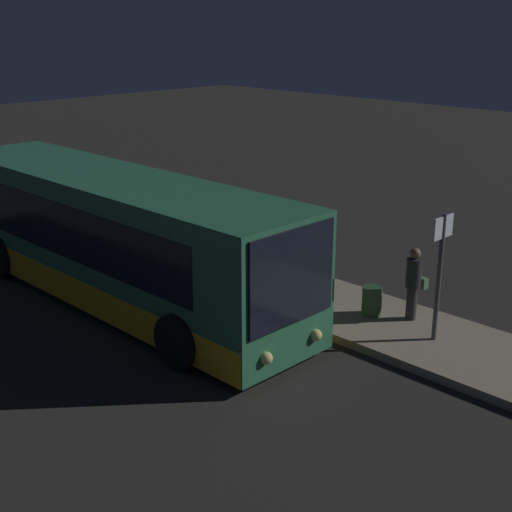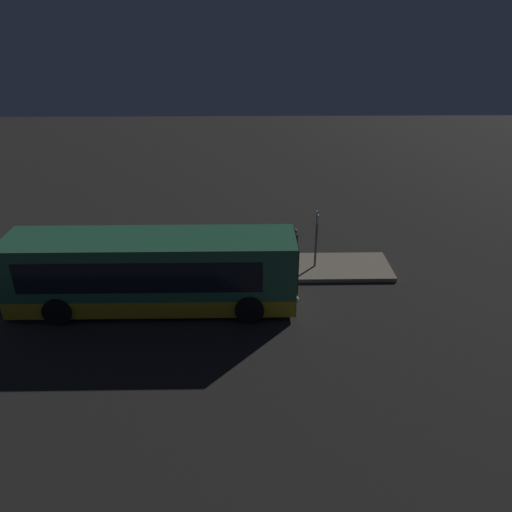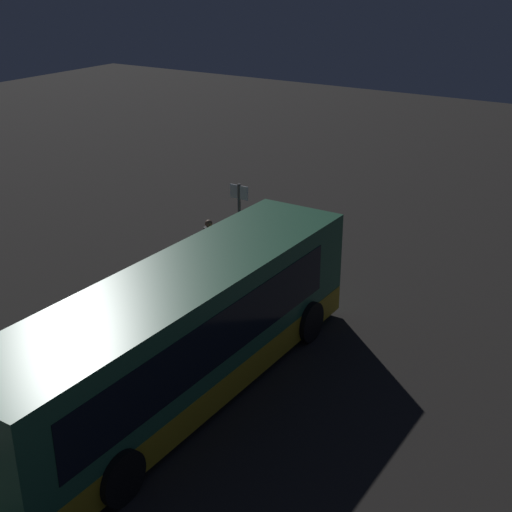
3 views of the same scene
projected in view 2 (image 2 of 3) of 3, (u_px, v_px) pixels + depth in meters
The scene contains 9 objects.
ground at pixel (164, 304), 20.34m from camera, with size 80.00×80.00×0.00m, color #2B2826.
platform at pixel (173, 268), 22.92m from camera, with size 20.00×2.65×0.18m.
bus_lead at pixel (151, 273), 19.54m from camera, with size 11.30×2.80×3.01m.
passenger_boarding at pixel (198, 250), 22.41m from camera, with size 0.52×0.59×1.65m.
passenger_waiting at pixel (178, 255), 21.87m from camera, with size 0.58×0.58×1.72m.
passenger_with_bags at pixel (294, 243), 23.03m from camera, with size 0.39×0.55×1.63m.
suitcase at pixel (209, 263), 22.47m from camera, with size 0.41×0.18×0.92m.
sign_post at pixel (317, 233), 22.20m from camera, with size 0.10×0.67×2.66m.
trash_bin at pixel (278, 259), 22.89m from camera, with size 0.44×0.44×0.65m.
Camera 2 is at (3.45, -17.44, 10.76)m, focal length 35.00 mm.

